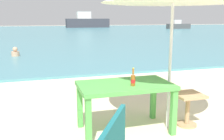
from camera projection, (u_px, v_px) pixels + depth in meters
sea_water at (52, 32)px, 31.07m from camera, size 120.00×50.00×0.08m
picnic_table_green at (125, 90)px, 3.80m from camera, size 1.40×0.80×0.76m
beer_bottle_amber at (133, 79)px, 3.63m from camera, size 0.07×0.07×0.26m
side_table_wood at (188, 105)px, 4.05m from camera, size 0.44×0.44×0.54m
swimmer_person at (15, 53)px, 11.06m from camera, size 0.34×0.34×0.41m
boat_tanker at (87, 22)px, 45.03m from camera, size 7.61×2.08×2.77m
boat_barge at (178, 26)px, 39.78m from camera, size 3.79×1.03×1.38m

